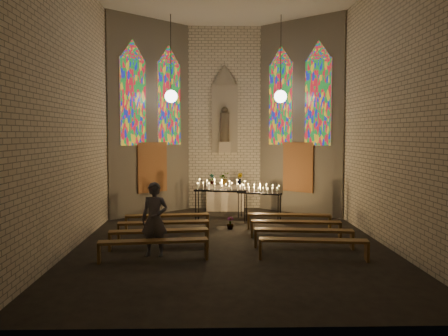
{
  "coord_description": "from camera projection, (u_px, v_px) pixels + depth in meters",
  "views": [
    {
      "loc": [
        -0.51,
        -13.31,
        2.93
      ],
      "look_at": [
        -0.15,
        1.0,
        1.92
      ],
      "focal_mm": 40.0,
      "sensor_mm": 36.0,
      "label": 1
    }
  ],
  "objects": [
    {
      "name": "room",
      "position": [
        227.0,
        109.0,
        16.59
      ],
      "size": [
        8.22,
        12.43,
        7.0
      ],
      "color": "beige",
      "rests_on": "ground"
    },
    {
      "name": "altar",
      "position": [
        225.0,
        197.0,
        18.89
      ],
      "size": [
        1.4,
        0.6,
        1.0
      ],
      "primitive_type": "cube",
      "color": "#BAAB98",
      "rests_on": "ground"
    },
    {
      "name": "pew_left_3",
      "position": [
        153.0,
        244.0,
        11.44
      ],
      "size": [
        2.53,
        0.66,
        0.48
      ],
      "rotation": [
        0.0,
        0.0,
        0.12
      ],
      "color": "brown",
      "rests_on": "ground"
    },
    {
      "name": "votive_stand_left",
      "position": [
        221.0,
        188.0,
        16.54
      ],
      "size": [
        1.83,
        0.86,
        1.31
      ],
      "rotation": [
        0.0,
        0.0,
        -0.26
      ],
      "color": "black",
      "rests_on": "ground"
    },
    {
      "name": "flower_vase_center",
      "position": [
        224.0,
        178.0,
        18.83
      ],
      "size": [
        0.46,
        0.42,
        0.45
      ],
      "primitive_type": "imported",
      "rotation": [
        0.0,
        0.0,
        0.19
      ],
      "color": "#4C723F",
      "rests_on": "altar"
    },
    {
      "name": "pew_right_3",
      "position": [
        313.0,
        243.0,
        11.53
      ],
      "size": [
        2.53,
        0.66,
        0.48
      ],
      "rotation": [
        0.0,
        0.0,
        -0.12
      ],
      "color": "brown",
      "rests_on": "ground"
    },
    {
      "name": "floor",
      "position": [
        230.0,
        241.0,
        13.49
      ],
      "size": [
        12.0,
        12.0,
        0.0
      ],
      "primitive_type": "plane",
      "color": "black",
      "rests_on": "ground"
    },
    {
      "name": "pew_right_1",
      "position": [
        296.0,
        224.0,
        13.92
      ],
      "size": [
        2.53,
        0.66,
        0.48
      ],
      "rotation": [
        0.0,
        0.0,
        -0.12
      ],
      "color": "brown",
      "rests_on": "ground"
    },
    {
      "name": "pew_left_1",
      "position": [
        163.0,
        225.0,
        13.83
      ],
      "size": [
        2.53,
        0.66,
        0.48
      ],
      "rotation": [
        0.0,
        0.0,
        0.12
      ],
      "color": "brown",
      "rests_on": "ground"
    },
    {
      "name": "votive_stand_right",
      "position": [
        259.0,
        191.0,
        17.04
      ],
      "size": [
        1.53,
        0.96,
        1.12
      ],
      "rotation": [
        0.0,
        0.0,
        -0.43
      ],
      "color": "black",
      "rests_on": "ground"
    },
    {
      "name": "flower_vase_right",
      "position": [
        239.0,
        178.0,
        18.81
      ],
      "size": [
        0.3,
        0.27,
        0.44
      ],
      "primitive_type": "imported",
      "rotation": [
        0.0,
        0.0,
        -0.35
      ],
      "color": "#4C723F",
      "rests_on": "altar"
    },
    {
      "name": "aisle_flower_pot",
      "position": [
        230.0,
        223.0,
        15.2
      ],
      "size": [
        0.23,
        0.23,
        0.37
      ],
      "primitive_type": "imported",
      "rotation": [
        0.0,
        0.0,
        -0.14
      ],
      "color": "#4C723F",
      "rests_on": "ground"
    },
    {
      "name": "visitor",
      "position": [
        155.0,
        219.0,
        11.85
      ],
      "size": [
        0.71,
        0.53,
        1.77
      ],
      "primitive_type": "imported",
      "rotation": [
        0.0,
        0.0,
        -0.17
      ],
      "color": "#4D4B55",
      "rests_on": "ground"
    },
    {
      "name": "pew_right_2",
      "position": [
        304.0,
        233.0,
        12.73
      ],
      "size": [
        2.53,
        0.66,
        0.48
      ],
      "rotation": [
        0.0,
        0.0,
        -0.12
      ],
      "color": "brown",
      "rests_on": "ground"
    },
    {
      "name": "pew_right_0",
      "position": [
        289.0,
        217.0,
        15.12
      ],
      "size": [
        2.53,
        0.66,
        0.48
      ],
      "rotation": [
        0.0,
        0.0,
        -0.12
      ],
      "color": "brown",
      "rests_on": "ground"
    },
    {
      "name": "pew_left_2",
      "position": [
        159.0,
        233.0,
        12.63
      ],
      "size": [
        2.53,
        0.66,
        0.48
      ],
      "rotation": [
        0.0,
        0.0,
        0.12
      ],
      "color": "brown",
      "rests_on": "ground"
    },
    {
      "name": "pew_left_0",
      "position": [
        167.0,
        217.0,
        15.03
      ],
      "size": [
        2.53,
        0.66,
        0.48
      ],
      "rotation": [
        0.0,
        0.0,
        0.12
      ],
      "color": "brown",
      "rests_on": "ground"
    },
    {
      "name": "flower_vase_left",
      "position": [
        212.0,
        179.0,
        18.87
      ],
      "size": [
        0.25,
        0.21,
        0.39
      ],
      "primitive_type": "imported",
      "rotation": [
        0.0,
        0.0,
        0.43
      ],
      "color": "#4C723F",
      "rests_on": "altar"
    }
  ]
}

